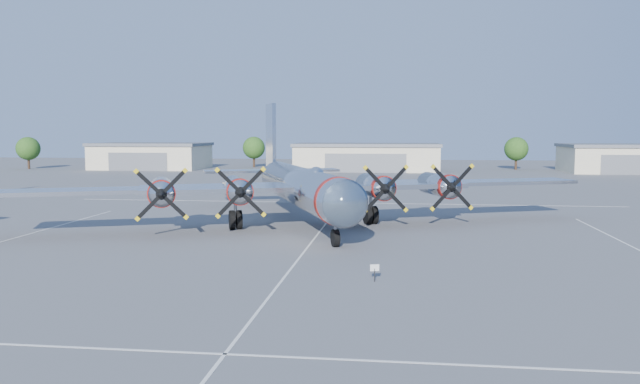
# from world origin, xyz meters

# --- Properties ---
(ground) EXTENTS (260.00, 260.00, 0.00)m
(ground) POSITION_xyz_m (0.00, 0.00, 0.00)
(ground) COLOR #4F4F51
(ground) RESTS_ON ground
(parking_lines) EXTENTS (60.00, 50.08, 0.01)m
(parking_lines) POSITION_xyz_m (0.00, -1.75, 0.01)
(parking_lines) COLOR silver
(parking_lines) RESTS_ON ground
(hangar_west) EXTENTS (22.60, 14.60, 5.40)m
(hangar_west) POSITION_xyz_m (-45.00, 81.96, 2.71)
(hangar_west) COLOR beige
(hangar_west) RESTS_ON ground
(hangar_center) EXTENTS (28.60, 14.60, 5.40)m
(hangar_center) POSITION_xyz_m (0.00, 81.96, 2.71)
(hangar_center) COLOR beige
(hangar_center) RESTS_ON ground
(hangar_east) EXTENTS (20.60, 14.60, 5.40)m
(hangar_east) POSITION_xyz_m (48.00, 81.96, 2.71)
(hangar_east) COLOR beige
(hangar_east) RESTS_ON ground
(tree_far_west) EXTENTS (4.80, 4.80, 6.64)m
(tree_far_west) POSITION_xyz_m (-70.00, 78.00, 4.22)
(tree_far_west) COLOR #382619
(tree_far_west) RESTS_ON ground
(tree_west) EXTENTS (4.80, 4.80, 6.64)m
(tree_west) POSITION_xyz_m (-25.00, 90.00, 4.22)
(tree_west) COLOR #382619
(tree_west) RESTS_ON ground
(tree_east) EXTENTS (4.80, 4.80, 6.64)m
(tree_east) POSITION_xyz_m (30.00, 88.00, 4.22)
(tree_east) COLOR #382619
(tree_east) RESTS_ON ground
(main_bomber_b29) EXTENTS (57.39, 48.66, 10.75)m
(main_bomber_b29) POSITION_xyz_m (-2.30, 9.56, 0.00)
(main_bomber_b29) COLOR silver
(main_bomber_b29) RESTS_ON ground
(info_placard) EXTENTS (0.48, 0.16, 0.92)m
(info_placard) POSITION_xyz_m (4.88, -10.63, 0.65)
(info_placard) COLOR black
(info_placard) RESTS_ON ground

